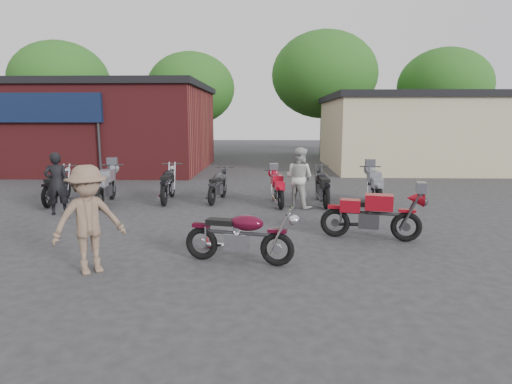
{
  "coord_description": "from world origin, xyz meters",
  "views": [
    {
      "loc": [
        0.37,
        -7.67,
        2.54
      ],
      "look_at": [
        0.06,
        1.92,
        0.9
      ],
      "focal_mm": 30.0,
      "sensor_mm": 36.0,
      "label": 1
    }
  ],
  "objects_px": {
    "row_bike_4": "(277,187)",
    "vintage_motorcycle": "(241,232)",
    "row_bike_3": "(218,184)",
    "sportbike": "(373,213)",
    "person_light": "(299,178)",
    "person_dark": "(57,184)",
    "row_bike_2": "(168,182)",
    "helmet": "(210,242)",
    "row_bike_1": "(106,184)",
    "row_bike_0": "(57,184)",
    "person_tan": "(89,220)",
    "row_bike_5": "(322,184)",
    "row_bike_6": "(374,185)"
  },
  "relations": [
    {
      "from": "row_bike_3",
      "to": "sportbike",
      "type": "bearing_deg",
      "value": -130.19
    },
    {
      "from": "person_tan",
      "to": "row_bike_0",
      "type": "height_order",
      "value": "person_tan"
    },
    {
      "from": "sportbike",
      "to": "row_bike_6",
      "type": "relative_size",
      "value": 0.99
    },
    {
      "from": "person_light",
      "to": "person_tan",
      "type": "relative_size",
      "value": 0.97
    },
    {
      "from": "person_dark",
      "to": "row_bike_4",
      "type": "bearing_deg",
      "value": 177.26
    },
    {
      "from": "row_bike_0",
      "to": "row_bike_5",
      "type": "bearing_deg",
      "value": -95.26
    },
    {
      "from": "helmet",
      "to": "row_bike_2",
      "type": "relative_size",
      "value": 0.12
    },
    {
      "from": "person_light",
      "to": "row_bike_3",
      "type": "bearing_deg",
      "value": 14.75
    },
    {
      "from": "row_bike_4",
      "to": "vintage_motorcycle",
      "type": "bearing_deg",
      "value": 164.54
    },
    {
      "from": "vintage_motorcycle",
      "to": "person_tan",
      "type": "xyz_separation_m",
      "value": [
        -2.47,
        -0.55,
        0.34
      ]
    },
    {
      "from": "person_dark",
      "to": "person_light",
      "type": "xyz_separation_m",
      "value": [
        6.54,
        1.11,
        0.03
      ]
    },
    {
      "from": "person_dark",
      "to": "row_bike_5",
      "type": "distance_m",
      "value": 7.47
    },
    {
      "from": "row_bike_1",
      "to": "row_bike_5",
      "type": "height_order",
      "value": "row_bike_1"
    },
    {
      "from": "sportbike",
      "to": "row_bike_1",
      "type": "bearing_deg",
      "value": 165.65
    },
    {
      "from": "person_light",
      "to": "row_bike_5",
      "type": "bearing_deg",
      "value": -107.18
    },
    {
      "from": "person_dark",
      "to": "row_bike_1",
      "type": "distance_m",
      "value": 1.66
    },
    {
      "from": "row_bike_2",
      "to": "row_bike_6",
      "type": "xyz_separation_m",
      "value": [
        6.3,
        -0.39,
        -0.01
      ]
    },
    {
      "from": "row_bike_1",
      "to": "row_bike_3",
      "type": "bearing_deg",
      "value": -88.04
    },
    {
      "from": "sportbike",
      "to": "row_bike_6",
      "type": "distance_m",
      "value": 3.91
    },
    {
      "from": "vintage_motorcycle",
      "to": "row_bike_3",
      "type": "relative_size",
      "value": 1.02
    },
    {
      "from": "person_tan",
      "to": "row_bike_3",
      "type": "relative_size",
      "value": 0.95
    },
    {
      "from": "person_tan",
      "to": "row_bike_2",
      "type": "bearing_deg",
      "value": 54.57
    },
    {
      "from": "vintage_motorcycle",
      "to": "person_light",
      "type": "xyz_separation_m",
      "value": [
        1.36,
        4.9,
        0.31
      ]
    },
    {
      "from": "person_light",
      "to": "row_bike_0",
      "type": "relative_size",
      "value": 0.86
    },
    {
      "from": "helmet",
      "to": "row_bike_5",
      "type": "height_order",
      "value": "row_bike_5"
    },
    {
      "from": "person_dark",
      "to": "row_bike_1",
      "type": "height_order",
      "value": "person_dark"
    },
    {
      "from": "person_light",
      "to": "row_bike_4",
      "type": "bearing_deg",
      "value": 3.63
    },
    {
      "from": "row_bike_3",
      "to": "row_bike_6",
      "type": "relative_size",
      "value": 0.93
    },
    {
      "from": "helmet",
      "to": "row_bike_0",
      "type": "relative_size",
      "value": 0.12
    },
    {
      "from": "vintage_motorcycle",
      "to": "sportbike",
      "type": "xyz_separation_m",
      "value": [
        2.69,
        1.6,
        0.03
      ]
    },
    {
      "from": "person_tan",
      "to": "row_bike_0",
      "type": "relative_size",
      "value": 0.89
    },
    {
      "from": "person_dark",
      "to": "row_bike_6",
      "type": "bearing_deg",
      "value": 173.4
    },
    {
      "from": "row_bike_2",
      "to": "row_bike_4",
      "type": "distance_m",
      "value": 3.44
    },
    {
      "from": "sportbike",
      "to": "row_bike_1",
      "type": "distance_m",
      "value": 8.0
    },
    {
      "from": "sportbike",
      "to": "person_dark",
      "type": "height_order",
      "value": "person_dark"
    },
    {
      "from": "person_tan",
      "to": "row_bike_1",
      "type": "distance_m",
      "value": 6.13
    },
    {
      "from": "sportbike",
      "to": "row_bike_0",
      "type": "relative_size",
      "value": 0.99
    },
    {
      "from": "person_dark",
      "to": "row_bike_2",
      "type": "height_order",
      "value": "person_dark"
    },
    {
      "from": "sportbike",
      "to": "row_bike_2",
      "type": "relative_size",
      "value": 0.97
    },
    {
      "from": "vintage_motorcycle",
      "to": "row_bike_2",
      "type": "xyz_separation_m",
      "value": [
        -2.66,
        5.78,
        0.05
      ]
    },
    {
      "from": "row_bike_4",
      "to": "row_bike_6",
      "type": "distance_m",
      "value": 2.9
    },
    {
      "from": "helmet",
      "to": "row_bike_5",
      "type": "relative_size",
      "value": 0.12
    },
    {
      "from": "sportbike",
      "to": "row_bike_3",
      "type": "xyz_separation_m",
      "value": [
        -3.8,
        4.21,
        -0.04
      ]
    },
    {
      "from": "vintage_motorcycle",
      "to": "person_light",
      "type": "relative_size",
      "value": 1.11
    },
    {
      "from": "vintage_motorcycle",
      "to": "sportbike",
      "type": "height_order",
      "value": "sportbike"
    },
    {
      "from": "helmet",
      "to": "row_bike_2",
      "type": "height_order",
      "value": "row_bike_2"
    },
    {
      "from": "person_light",
      "to": "person_tan",
      "type": "distance_m",
      "value": 6.66
    },
    {
      "from": "row_bike_5",
      "to": "helmet",
      "type": "bearing_deg",
      "value": 147.21
    },
    {
      "from": "helmet",
      "to": "person_dark",
      "type": "height_order",
      "value": "person_dark"
    },
    {
      "from": "row_bike_0",
      "to": "row_bike_4",
      "type": "bearing_deg",
      "value": -96.76
    }
  ]
}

